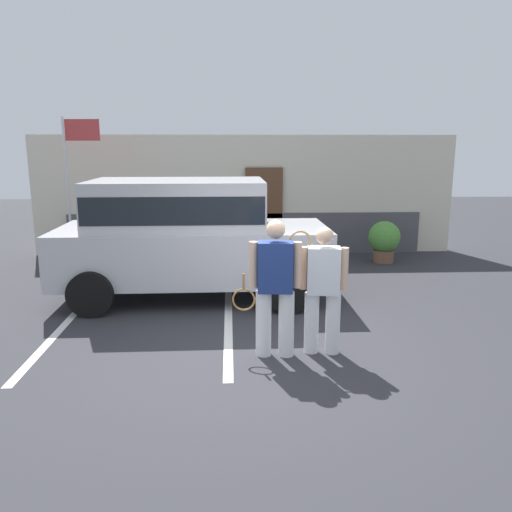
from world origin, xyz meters
TOP-DOWN VIEW (x-y plane):
  - ground_plane at (0.00, 0.00)m, footprint 40.00×40.00m
  - parking_stripe_0 at (-2.87, 1.50)m, footprint 0.12×4.40m
  - parking_stripe_1 at (-0.43, 1.50)m, footprint 0.12×4.40m
  - house_frontage at (0.01, 6.51)m, footprint 10.21×0.40m
  - parked_suv at (-1.13, 2.70)m, footprint 4.61×2.18m
  - tennis_player_man at (0.16, 0.07)m, footprint 0.90×0.30m
  - tennis_player_woman at (0.77, 0.13)m, footprint 0.74×0.31m
  - potted_plant_by_porch at (3.11, 5.23)m, footprint 0.72×0.72m
  - flag_pole at (-3.74, 5.39)m, footprint 0.80×0.08m

SIDE VIEW (x-z plane):
  - ground_plane at x=0.00m, z-range 0.00..0.00m
  - parking_stripe_0 at x=-2.87m, z-range 0.00..0.01m
  - parking_stripe_1 at x=-0.43m, z-range 0.00..0.01m
  - potted_plant_by_porch at x=3.11m, z-range 0.05..1.00m
  - tennis_player_woman at x=0.77m, z-range 0.04..1.68m
  - tennis_player_man at x=0.16m, z-range 0.03..1.77m
  - parked_suv at x=-1.13m, z-range 0.12..2.17m
  - house_frontage at x=0.01m, z-range -0.09..2.78m
  - flag_pole at x=-3.74m, z-range 0.61..3.82m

